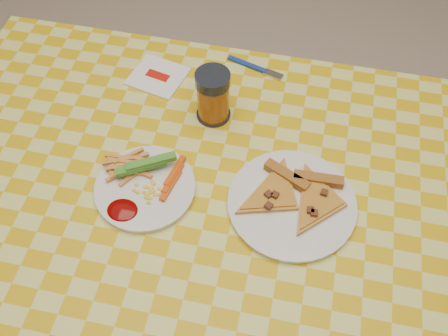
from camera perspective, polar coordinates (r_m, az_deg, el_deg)
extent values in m
plane|color=beige|center=(1.69, -0.97, -17.02)|extent=(8.00, 8.00, 0.00)
cylinder|color=silver|center=(1.65, -17.10, 2.61)|extent=(0.06, 0.06, 0.71)
cylinder|color=silver|center=(1.56, 21.59, -4.06)|extent=(0.06, 0.06, 0.71)
cube|color=brown|center=(1.02, -1.55, -4.30)|extent=(1.20, 0.80, 0.04)
cylinder|color=white|center=(1.01, -8.99, -2.34)|extent=(0.20, 0.20, 0.01)
cylinder|color=white|center=(0.99, 7.73, -4.13)|extent=(0.29, 0.29, 0.01)
cube|color=#1B600F|center=(1.01, -8.93, 0.41)|extent=(0.11, 0.08, 0.02)
cube|color=#D14909|center=(1.00, -5.86, -1.18)|extent=(0.06, 0.09, 0.02)
ellipsoid|color=#690302|center=(0.98, -11.53, -4.76)|extent=(0.06, 0.05, 0.01)
cube|color=#A46F25|center=(1.00, 7.18, -0.96)|extent=(0.10, 0.06, 0.02)
cube|color=#A46F25|center=(1.01, 10.72, -1.34)|extent=(0.10, 0.02, 0.02)
cylinder|color=black|center=(1.12, -1.20, 6.19)|extent=(0.08, 0.08, 0.01)
cylinder|color=#934510|center=(1.09, -1.25, 7.82)|extent=(0.07, 0.07, 0.10)
cylinder|color=black|center=(1.04, -1.31, 10.11)|extent=(0.07, 0.07, 0.02)
cube|color=white|center=(1.21, -7.57, 10.34)|extent=(0.14, 0.14, 0.01)
cube|color=red|center=(1.21, -7.59, 10.45)|extent=(0.06, 0.04, 0.00)
cube|color=navy|center=(1.23, 2.63, 11.77)|extent=(0.10, 0.04, 0.01)
cube|color=silver|center=(1.21, 5.66, 10.59)|extent=(0.05, 0.03, 0.00)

